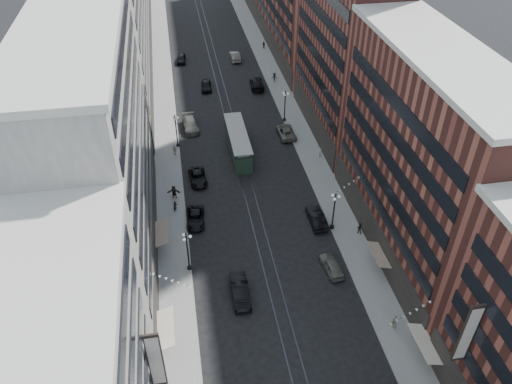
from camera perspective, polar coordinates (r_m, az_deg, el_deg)
ground at (r=85.24m, az=-2.85°, el=7.57°), size 220.00×220.00×0.00m
sidewalk_west at (r=93.58m, az=-10.48°, el=9.94°), size 4.00×180.00×0.15m
sidewalk_east at (r=95.57m, az=3.00°, el=11.15°), size 4.00×180.00×0.15m
rail_west at (r=93.90m, az=-4.11°, el=10.55°), size 0.12×180.00×0.02m
rail_east at (r=94.03m, az=-3.25°, el=10.63°), size 0.12×180.00×0.02m
building_west_mid at (r=55.10m, az=-17.24°, el=4.40°), size 8.00×36.00×28.00m
building_east_mid at (r=57.45m, az=18.36°, el=3.21°), size 8.00×30.00×24.00m
building_east_tower at (r=76.94m, az=10.60°, el=20.72°), size 8.00×26.00×42.00m
lamppost_sw_far at (r=57.23m, az=-7.82°, el=-6.61°), size 1.03×1.14×5.52m
lamppost_sw_mid at (r=78.93m, az=-9.11°, el=7.05°), size 1.03×1.14×5.52m
lamppost_se_far at (r=62.74m, az=8.89°, el=-2.04°), size 1.03×1.14×5.52m
lamppost_se_mid at (r=85.16m, az=3.32°, el=9.91°), size 1.03×1.14×5.52m
streetcar at (r=77.48m, az=-2.07°, el=5.62°), size 2.79×12.61×3.49m
car_2 at (r=64.99m, az=-6.94°, el=-2.97°), size 2.58×5.03×1.36m
car_4 at (r=58.95m, az=8.63°, el=-8.30°), size 2.19×4.52×1.49m
car_5 at (r=55.53m, az=-1.82°, el=-11.29°), size 1.86×5.29×1.74m
pedestrian_2 at (r=62.38m, az=-11.00°, el=-5.07°), size 1.03×0.80×1.87m
pedestrian_4 at (r=54.57m, az=15.57°, el=-14.01°), size 0.91×1.23×1.92m
car_7 at (r=72.00m, az=-6.65°, el=1.68°), size 2.61×5.12×1.38m
car_8 at (r=84.59m, az=-7.49°, el=7.68°), size 2.76×5.97×1.69m
car_9 at (r=109.83m, az=-8.54°, el=14.84°), size 2.26×4.60×1.51m
car_10 at (r=64.80m, az=6.92°, el=-2.96°), size 1.75×4.96×1.63m
car_11 at (r=82.13m, az=3.44°, el=6.90°), size 2.55×5.48×1.52m
car_12 at (r=97.63m, az=0.09°, el=12.33°), size 2.95×6.25×1.76m
car_13 at (r=97.36m, az=-5.69°, el=12.01°), size 2.16×4.75×1.58m
car_14 at (r=109.68m, az=-2.42°, el=15.24°), size 1.88×5.21×1.71m
pedestrian_5 at (r=68.95m, az=-9.36°, el=-0.01°), size 1.87×0.82×1.95m
pedestrian_6 at (r=77.85m, az=-9.27°, el=4.78°), size 1.08×0.56×1.78m
pedestrian_7 at (r=64.00m, az=11.73°, el=-4.07°), size 0.86×0.73×1.55m
pedestrian_8 at (r=76.88m, az=7.32°, el=4.43°), size 0.68×0.58×1.58m
pedestrian_9 at (r=99.59m, az=2.11°, el=12.96°), size 1.26×0.71×1.84m
pedestrian_extra_1 at (r=66.84m, az=-9.17°, el=-1.61°), size 0.80×0.83×1.54m
pedestrian_extra_2 at (r=115.36m, az=0.91°, el=16.47°), size 0.85×1.01×1.58m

